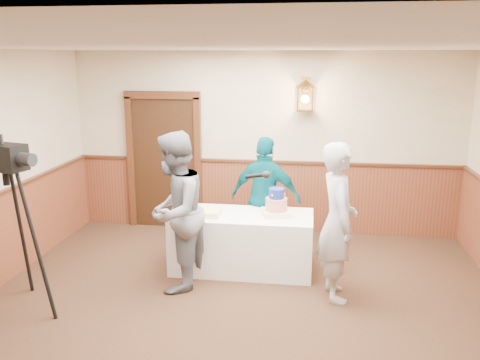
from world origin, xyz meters
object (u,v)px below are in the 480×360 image
object	(u,v)px
sheet_cake_green	(191,208)
tv_camera_rig	(13,239)
interviewer	(175,212)
display_table	(242,242)
sheet_cake_yellow	(206,213)
tiered_cake	(276,205)
baker	(337,222)
assistant_p	(266,198)

from	to	relation	value
sheet_cake_green	tv_camera_rig	size ratio (longest dim) A/B	0.14
sheet_cake_green	interviewer	xyz separation A→B (m)	(-0.02, -0.68, 0.16)
display_table	sheet_cake_yellow	distance (m)	0.62
interviewer	tv_camera_rig	size ratio (longest dim) A/B	1.02
display_table	tiered_cake	distance (m)	0.67
sheet_cake_green	baker	size ratio (longest dim) A/B	0.14
sheet_cake_yellow	tv_camera_rig	world-z (taller)	tv_camera_rig
sheet_cake_green	baker	world-z (taller)	baker
sheet_cake_yellow	tv_camera_rig	distance (m)	2.24
sheet_cake_green	baker	xyz separation A→B (m)	(1.85, -0.68, 0.13)
tiered_cake	baker	distance (m)	0.97
sheet_cake_yellow	interviewer	distance (m)	0.59
interviewer	baker	xyz separation A→B (m)	(1.88, -0.00, -0.04)
interviewer	tv_camera_rig	distance (m)	1.76
sheet_cake_green	interviewer	world-z (taller)	interviewer
sheet_cake_green	interviewer	distance (m)	0.70
tiered_cake	tv_camera_rig	world-z (taller)	tv_camera_rig
tiered_cake	interviewer	bearing A→B (deg)	-150.79
display_table	sheet_cake_yellow	world-z (taller)	sheet_cake_yellow
tiered_cake	sheet_cake_yellow	world-z (taller)	tiered_cake
tiered_cake	sheet_cake_green	xyz separation A→B (m)	(-1.12, 0.04, -0.11)
sheet_cake_yellow	baker	bearing A→B (deg)	-17.19
assistant_p	tv_camera_rig	size ratio (longest dim) A/B	0.90
sheet_cake_yellow	tv_camera_rig	bearing A→B (deg)	-143.91
sheet_cake_yellow	display_table	bearing A→B (deg)	15.76
sheet_cake_yellow	assistant_p	distance (m)	0.95
sheet_cake_yellow	sheet_cake_green	bearing A→B (deg)	142.86
sheet_cake_green	sheet_cake_yellow	bearing A→B (deg)	-37.14
display_table	sheet_cake_yellow	size ratio (longest dim) A/B	5.05
display_table	assistant_p	bearing A→B (deg)	63.76
display_table	interviewer	size ratio (longest dim) A/B	0.95
sheet_cake_green	baker	distance (m)	1.98
baker	sheet_cake_yellow	bearing A→B (deg)	62.25
sheet_cake_green	assistant_p	xyz separation A→B (m)	(0.94, 0.46, 0.06)
tv_camera_rig	sheet_cake_yellow	bearing A→B (deg)	50.25
display_table	interviewer	bearing A→B (deg)	-138.73
sheet_cake_yellow	tv_camera_rig	size ratio (longest dim) A/B	0.19
interviewer	tv_camera_rig	xyz separation A→B (m)	(-1.55, -0.82, -0.11)
baker	tiered_cake	bearing A→B (deg)	38.18
sheet_cake_green	assistant_p	distance (m)	1.05
tiered_cake	sheet_cake_green	size ratio (longest dim) A/B	1.57
tiered_cake	sheet_cake_yellow	distance (m)	0.90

